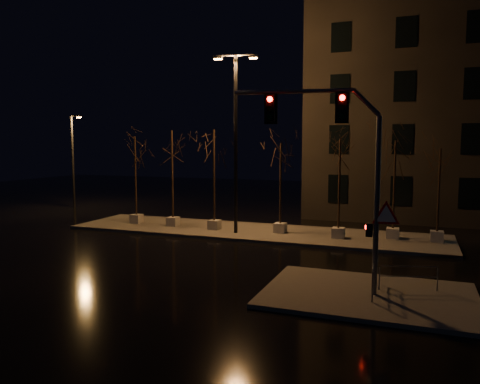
% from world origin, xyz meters
% --- Properties ---
extents(ground, '(90.00, 90.00, 0.00)m').
position_xyz_m(ground, '(0.00, 0.00, 0.00)').
color(ground, black).
rests_on(ground, ground).
extents(median, '(22.00, 5.00, 0.15)m').
position_xyz_m(median, '(0.00, 6.00, 0.07)').
color(median, '#4D4B45').
rests_on(median, ground).
extents(sidewalk_corner, '(7.00, 5.00, 0.15)m').
position_xyz_m(sidewalk_corner, '(7.50, -3.50, 0.07)').
color(sidewalk_corner, '#4D4B45').
rests_on(sidewalk_corner, ground).
extents(tree_0, '(1.80, 1.80, 5.67)m').
position_xyz_m(tree_0, '(-7.82, 5.86, 4.46)').
color(tree_0, '#A3A098').
rests_on(tree_0, median).
extents(tree_1, '(1.80, 1.80, 6.04)m').
position_xyz_m(tree_1, '(-5.10, 5.73, 4.73)').
color(tree_1, '#A3A098').
rests_on(tree_1, median).
extents(tree_2, '(1.80, 1.80, 6.05)m').
position_xyz_m(tree_2, '(-2.23, 5.56, 4.74)').
color(tree_2, '#A3A098').
rests_on(tree_2, median).
extents(tree_3, '(1.80, 1.80, 5.25)m').
position_xyz_m(tree_3, '(1.71, 5.92, 4.14)').
color(tree_3, '#A3A098').
rests_on(tree_3, median).
extents(tree_4, '(1.80, 1.80, 5.48)m').
position_xyz_m(tree_4, '(5.05, 5.60, 4.31)').
color(tree_4, '#A3A098').
rests_on(tree_4, median).
extents(tree_5, '(1.80, 1.80, 5.39)m').
position_xyz_m(tree_5, '(7.81, 6.54, 4.24)').
color(tree_5, '#A3A098').
rests_on(tree_5, median).
extents(tree_6, '(1.80, 1.80, 4.94)m').
position_xyz_m(tree_6, '(10.00, 6.45, 3.90)').
color(tree_6, '#A3A098').
rests_on(tree_6, median).
extents(traffic_signal_mast, '(5.59, 0.87, 6.87)m').
position_xyz_m(traffic_signal_mast, '(6.59, -3.74, 4.66)').
color(traffic_signal_mast, slate).
rests_on(traffic_signal_mast, sidewalk_corner).
extents(streetlight_main, '(2.48, 0.78, 9.96)m').
position_xyz_m(streetlight_main, '(-0.66, 5.02, 5.90)').
color(streetlight_main, black).
rests_on(streetlight_main, median).
extents(streetlight_far, '(1.44, 0.64, 7.52)m').
position_xyz_m(streetlight_far, '(-17.36, 11.41, 4.14)').
color(streetlight_far, black).
rests_on(streetlight_far, ground).
extents(guard_rail_a, '(1.93, 0.59, 0.87)m').
position_xyz_m(guard_rail_a, '(8.75, -2.72, 0.72)').
color(guard_rail_a, slate).
rests_on(guard_rail_a, sidewalk_corner).
extents(guard_rail_b, '(0.21, 2.28, 1.08)m').
position_xyz_m(guard_rail_b, '(7.62, -3.29, 0.85)').
color(guard_rail_b, slate).
rests_on(guard_rail_b, sidewalk_corner).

